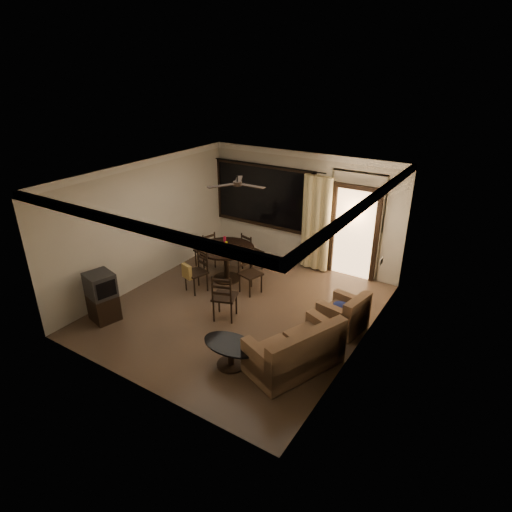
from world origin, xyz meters
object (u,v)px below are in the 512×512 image
Objects in this scene: armchair at (345,316)px; side_chair at (225,305)px; dining_chair_north at (252,259)px; dining_chair_west at (206,257)px; tv_cabinet at (102,297)px; dining_chair_south at (196,278)px; sofa at (296,352)px; dining_table at (226,254)px; coffee_table at (231,351)px; dining_chair_east at (250,280)px.

side_chair is (-2.15, -0.88, -0.01)m from armchair.
dining_chair_north is at bearing -90.77° from side_chair.
dining_chair_west is 0.95× the size of tv_cabinet.
dining_chair_south is 0.54× the size of sofa.
sofa is at bearing 141.75° from side_chair.
dining_chair_south is 3.37m from armchair.
dining_chair_north is (0.45, 1.58, -0.02)m from dining_chair_south.
dining_table is 1.72m from side_chair.
tv_cabinet is 1.15× the size of armchair.
dining_chair_north is 3.85m from sofa.
tv_cabinet is at bearing -97.15° from dining_chair_south.
dining_chair_west is 0.95× the size of coffee_table.
side_chair is (1.77, -1.62, 0.02)m from dining_chair_west.
sofa is at bearing -5.12° from dining_chair_south.
coffee_table is (1.70, -3.28, 0.01)m from dining_chair_north.
dining_chair_west and dining_chair_east have the same top height.
tv_cabinet is (-0.79, -1.87, 0.20)m from dining_chair_south.
coffee_table is at bearing -138.29° from dining_chair_east.
dining_chair_south is 0.95× the size of coffee_table.
dining_chair_west is 3.99m from armchair.
dining_chair_south is at bearing -45.23° from side_chair.
dining_chair_north is 0.94× the size of side_chair.
tv_cabinet is (-1.24, -3.45, 0.22)m from dining_chair_north.
coffee_table is (-1.20, -2.01, -0.02)m from armchair.
dining_table is 0.91m from dining_chair_east.
tv_cabinet is at bearing -148.18° from sofa.
dining_table reaches higher than dining_chair_north.
armchair is at bearing 21.20° from dining_chair_south.
armchair is 0.86× the size of side_chair.
sofa is (3.11, -1.19, 0.03)m from dining_chair_south.
dining_chair_north is 3.17m from armchair.
dining_chair_east is 2.74m from sofa.
dining_table is 0.73× the size of sofa.
dining_chair_north reaches higher than armchair.
dining_chair_west is (-0.81, 0.23, -0.35)m from dining_table.
dining_table reaches higher than dining_chair_west.
dining_chair_south is at bearing -105.96° from dining_table.
coffee_table is (-0.96, -0.50, -0.04)m from sofa.
dining_table is 1.36× the size of dining_chair_south.
side_chair is (1.99, 1.30, -0.20)m from tv_cabinet.
dining_chair_north is (1.02, 0.53, 0.00)m from dining_chair_west.
armchair is at bearing 41.67° from tv_cabinet.
sofa is at bearing 27.61° from coffee_table.
tv_cabinet is 4.69m from armchair.
dining_chair_east is at bearing 67.28° from tv_cabinet.
dining_chair_east reaches higher than coffee_table.
dining_chair_east is 1.15m from dining_chair_north.
dining_chair_north is 3.67m from tv_cabinet.
dining_chair_east is at bearing -176.86° from armchair.
armchair is 0.87× the size of coffee_table.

